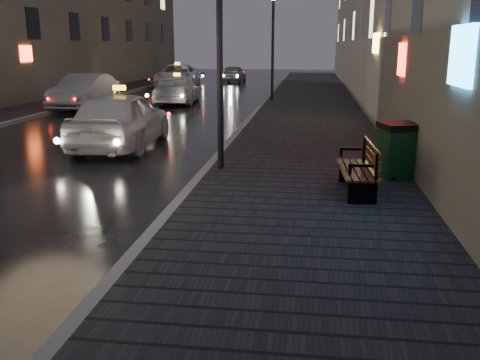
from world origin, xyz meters
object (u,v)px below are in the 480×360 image
(bench, at_px, (361,168))
(taxi_mid, at_px, (177,90))
(car_left_mid, at_px, (84,92))
(lamp_near, at_px, (220,20))
(taxi_near, at_px, (121,119))
(trash_bin, at_px, (398,150))
(lamp_far, at_px, (273,34))
(taxi_far, at_px, (178,76))
(car_far, at_px, (234,74))

(bench, distance_m, taxi_mid, 18.48)
(bench, height_order, car_left_mid, car_left_mid)
(lamp_near, relative_size, taxi_near, 1.07)
(bench, bearing_deg, lamp_near, 147.91)
(trash_bin, bearing_deg, lamp_far, 87.31)
(bench, relative_size, taxi_far, 0.33)
(taxi_near, distance_m, car_far, 28.20)
(bench, relative_size, car_far, 0.49)
(bench, height_order, taxi_near, taxi_near)
(lamp_far, height_order, bench, lamp_far)
(lamp_far, distance_m, taxi_near, 13.76)
(taxi_mid, bearing_deg, trash_bin, 115.28)
(lamp_far, height_order, car_far, lamp_far)
(lamp_far, distance_m, car_left_mid, 9.76)
(taxi_mid, relative_size, taxi_far, 0.84)
(taxi_near, height_order, taxi_mid, taxi_near)
(lamp_far, relative_size, taxi_far, 0.92)
(lamp_near, relative_size, bench, 2.76)
(lamp_near, xyz_separation_m, car_far, (-4.21, 31.14, -2.82))
(trash_bin, height_order, taxi_far, taxi_far)
(taxi_mid, bearing_deg, bench, 110.69)
(taxi_mid, bearing_deg, lamp_near, 103.27)
(trash_bin, distance_m, car_far, 32.48)
(lamp_near, xyz_separation_m, lamp_far, (0.00, 16.00, 0.00))
(car_left_mid, bearing_deg, trash_bin, -44.74)
(taxi_near, relative_size, car_left_mid, 1.01)
(lamp_near, height_order, car_far, lamp_near)
(lamp_near, distance_m, bench, 4.52)
(lamp_far, xyz_separation_m, bench, (3.05, -17.71, -2.86))
(bench, bearing_deg, trash_bin, 54.69)
(taxi_far, relative_size, car_far, 1.46)
(trash_bin, bearing_deg, taxi_near, 139.99)
(car_left_mid, height_order, taxi_far, car_left_mid)
(lamp_far, bearing_deg, lamp_near, -90.00)
(bench, relative_size, taxi_near, 0.39)
(taxi_near, bearing_deg, lamp_near, 137.52)
(taxi_near, bearing_deg, car_left_mid, -62.96)
(lamp_near, distance_m, taxi_near, 5.26)
(trash_bin, xyz_separation_m, taxi_far, (-11.39, 25.97, 0.05))
(trash_bin, height_order, taxi_mid, taxi_mid)
(lamp_far, relative_size, car_left_mid, 1.08)
(lamp_far, height_order, taxi_far, lamp_far)
(lamp_near, height_order, taxi_far, lamp_near)
(lamp_far, height_order, trash_bin, lamp_far)
(taxi_near, xyz_separation_m, taxi_far, (-3.99, 22.72, -0.04))
(trash_bin, relative_size, taxi_near, 0.24)
(taxi_far, bearing_deg, taxi_near, -84.50)
(lamp_near, xyz_separation_m, taxi_near, (-3.45, 2.95, -2.65))
(lamp_far, xyz_separation_m, car_left_mid, (-8.58, -3.81, -2.69))
(lamp_near, height_order, taxi_mid, lamp_near)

